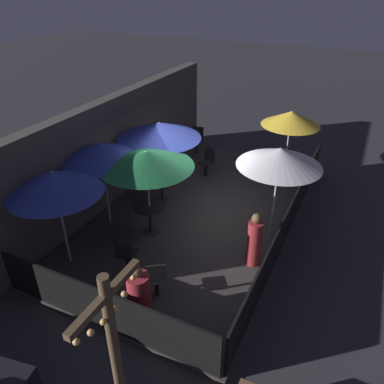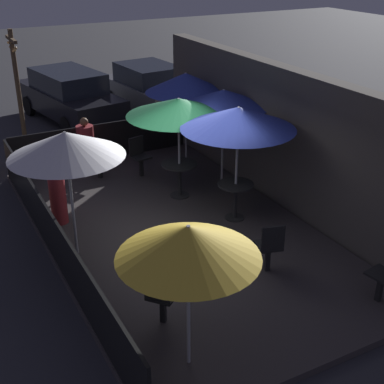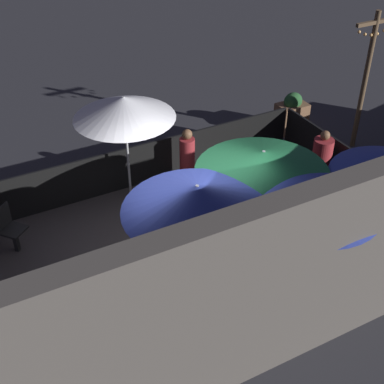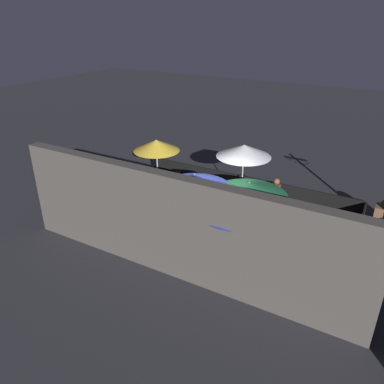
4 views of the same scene
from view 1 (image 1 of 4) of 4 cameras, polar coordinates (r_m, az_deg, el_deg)
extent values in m
plane|color=#2D2D33|center=(10.33, 1.15, -3.77)|extent=(60.00, 60.00, 0.00)
cube|color=#383333|center=(10.29, 1.16, -3.49)|extent=(8.58, 4.87, 0.12)
cube|color=#4C4742|center=(10.84, -11.73, 6.32)|extent=(10.18, 0.36, 2.99)
cube|color=black|center=(9.43, 14.52, -4.19)|extent=(8.38, 0.05, 0.95)
cube|color=black|center=(7.21, -13.76, -16.84)|extent=(0.05, 4.67, 0.95)
cylinder|color=#B2B2B7|center=(9.01, -6.63, -0.30)|extent=(0.05, 0.05, 2.22)
cone|color=#1E6B3D|center=(8.58, -6.99, 5.03)|extent=(2.21, 2.21, 0.37)
cylinder|color=#B2B2B7|center=(10.33, -4.78, 4.38)|extent=(0.05, 0.05, 2.34)
cone|color=#283893|center=(9.95, -5.01, 9.36)|extent=(2.22, 2.22, 0.42)
cylinder|color=#B2B2B7|center=(9.11, 12.56, -0.15)|extent=(0.05, 0.05, 2.31)
cone|color=silver|center=(8.69, 13.25, 5.21)|extent=(1.96, 1.96, 0.43)
cylinder|color=#B2B2B7|center=(9.53, -13.00, 0.94)|extent=(0.05, 0.05, 2.23)
cone|color=#283893|center=(9.12, -13.67, 6.02)|extent=(2.00, 2.00, 0.38)
cylinder|color=#B2B2B7|center=(8.45, -19.22, -3.95)|extent=(0.05, 0.05, 2.28)
cone|color=#283893|center=(8.01, -20.29, 1.44)|extent=(1.98, 1.98, 0.47)
cylinder|color=#B2B2B7|center=(12.28, 14.37, 7.19)|extent=(0.05, 0.05, 2.09)
cone|color=gold|center=(11.99, 14.88, 10.82)|extent=(1.80, 1.80, 0.44)
cylinder|color=black|center=(9.61, -6.25, -5.95)|extent=(0.43, 0.43, 0.02)
cylinder|color=black|center=(9.40, -6.37, -4.19)|extent=(0.08, 0.08, 0.74)
cylinder|color=black|center=(9.19, -6.50, -2.20)|extent=(0.78, 0.78, 0.04)
cylinder|color=black|center=(10.88, -4.52, -1.12)|extent=(0.39, 0.39, 0.02)
cylinder|color=black|center=(10.70, -4.60, 0.51)|extent=(0.08, 0.08, 0.73)
cylinder|color=black|center=(10.51, -4.68, 2.34)|extent=(0.72, 0.72, 0.04)
cube|color=black|center=(12.03, 2.11, 3.43)|extent=(0.10, 0.10, 0.47)
cube|color=black|center=(11.92, 2.14, 4.52)|extent=(0.49, 0.49, 0.04)
cube|color=black|center=(11.94, 2.71, 5.84)|extent=(0.14, 0.39, 0.44)
cube|color=black|center=(13.68, 0.69, 6.88)|extent=(0.09, 0.09, 0.46)
cube|color=black|center=(13.59, 0.70, 7.85)|extent=(0.46, 0.46, 0.04)
cube|color=black|center=(13.66, 0.92, 9.06)|extent=(0.09, 0.40, 0.44)
cube|color=black|center=(7.81, -5.42, -14.06)|extent=(0.11, 0.11, 0.43)
cube|color=black|center=(7.65, -5.51, -12.80)|extent=(0.56, 0.56, 0.04)
cube|color=black|center=(7.35, -5.51, -12.38)|extent=(0.25, 0.35, 0.44)
cube|color=black|center=(8.41, -9.69, -10.46)|extent=(0.09, 0.09, 0.45)
cube|color=black|center=(8.25, -9.84, -9.16)|extent=(0.47, 0.47, 0.04)
cube|color=black|center=(7.98, -10.48, -8.61)|extent=(0.11, 0.40, 0.44)
cube|color=black|center=(11.80, 12.55, 2.07)|extent=(0.11, 0.11, 0.46)
cube|color=black|center=(11.69, 12.68, 3.14)|extent=(0.56, 0.56, 0.04)
cube|color=black|center=(11.66, 13.61, 4.28)|extent=(0.32, 0.28, 0.44)
cylinder|color=maroon|center=(7.13, -7.99, -15.85)|extent=(0.56, 0.56, 1.10)
sphere|color=brown|center=(6.68, -8.39, -11.95)|extent=(0.20, 0.20, 0.20)
cylinder|color=maroon|center=(8.40, 9.45, -7.72)|extent=(0.46, 0.46, 1.09)
sphere|color=brown|center=(8.01, 9.84, -4.01)|extent=(0.22, 0.22, 0.22)
cylinder|color=brown|center=(4.96, -10.95, -26.70)|extent=(0.12, 0.12, 3.31)
cube|color=brown|center=(3.87, -13.01, -15.17)|extent=(1.10, 0.08, 0.08)
sphere|color=#F4B260|center=(3.77, -17.22, -20.96)|extent=(0.07, 0.07, 0.07)
sphere|color=#F4B260|center=(3.91, -15.18, -19.98)|extent=(0.07, 0.07, 0.07)
sphere|color=#F4B260|center=(4.02, -13.37, -18.72)|extent=(0.07, 0.07, 0.07)
sphere|color=#F4B260|center=(4.12, -11.76, -17.08)|extent=(0.07, 0.07, 0.07)
sphere|color=#F4B260|center=(4.18, -10.31, -15.05)|extent=(0.07, 0.07, 0.07)
sphere|color=#F4B260|center=(4.23, -8.96, -12.74)|extent=(0.07, 0.07, 0.07)
camera|label=2|loc=(16.12, 30.65, 24.67)|focal=50.00mm
camera|label=3|loc=(14.97, -20.47, 32.12)|focal=50.00mm
camera|label=4|loc=(13.79, -56.45, 21.77)|focal=35.00mm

